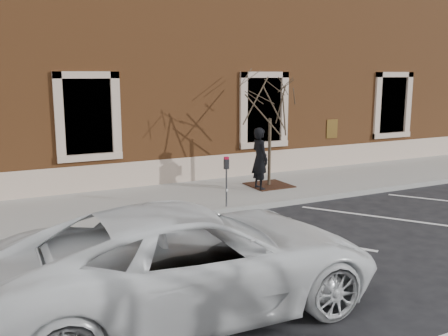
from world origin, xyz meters
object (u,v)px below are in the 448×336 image
sapling (270,99)px  white_truck (193,258)px  parking_meter (226,172)px  man (260,159)px

sapling → white_truck: sapling is taller
parking_meter → white_truck: size_ratio=0.22×
man → white_truck: size_ratio=0.32×
parking_meter → sapling: sapling is taller
man → sapling: bearing=-60.5°
man → white_truck: 7.77m
parking_meter → sapling: bearing=33.7°
sapling → man: bearing=-150.4°
parking_meter → sapling: 3.38m
parking_meter → sapling: size_ratio=0.35×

